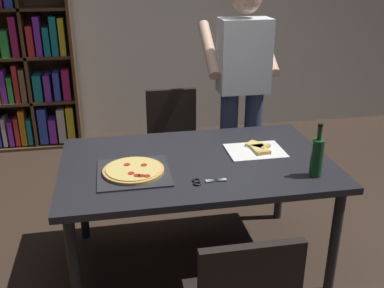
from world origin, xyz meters
The scene contains 10 objects.
ground_plane centered at (0.00, 0.00, 0.00)m, with size 12.00×12.00×0.00m, color #38281E.
back_wall centered at (0.00, 2.60, 1.40)m, with size 6.40×0.10×2.80m, color silver.
dining_table centered at (0.00, 0.00, 0.68)m, with size 1.64×1.03×0.75m.
chair_far_side centered at (0.00, 1.00, 0.51)m, with size 0.42×0.42×0.90m.
bookshelf centered at (-1.51, 2.37, 0.86)m, with size 1.40×0.35×1.95m.
person_serving_pizza centered at (0.51, 0.78, 1.00)m, with size 0.55×0.54×1.75m.
pepperoni_pizza_on_tray centered at (-0.39, -0.11, 0.77)m, with size 0.41×0.41×0.04m.
pizza_slices_on_towel centered at (0.41, 0.07, 0.76)m, with size 0.36×0.28×0.03m.
wine_bottle centered at (0.62, -0.32, 0.87)m, with size 0.07×0.07×0.32m.
kitchen_scissors centered at (-0.02, -0.29, 0.76)m, with size 0.19×0.08×0.01m.
Camera 1 is at (-0.48, -2.42, 1.89)m, focal length 41.45 mm.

